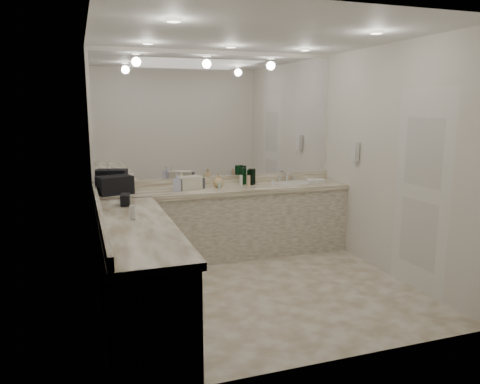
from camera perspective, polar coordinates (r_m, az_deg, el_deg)
name	(u,v)px	position (r m, az deg, el deg)	size (l,w,h in m)	color
floor	(259,289)	(5.07, 2.37, -11.74)	(3.20, 3.20, 0.00)	beige
ceiling	(261,34)	(4.74, 2.62, 18.73)	(3.20, 3.20, 0.00)	white
wall_back	(218,154)	(6.15, -2.66, 4.71)	(3.20, 0.02, 2.60)	silver
wall_left	(95,175)	(4.41, -17.24, 1.95)	(0.02, 3.00, 2.60)	silver
wall_right	(393,162)	(5.52, 18.15, 3.54)	(0.02, 3.00, 2.60)	silver
vanity_back_base	(226,224)	(6.02, -1.78, -3.93)	(3.20, 0.60, 0.84)	silver
vanity_back_top	(226,190)	(5.91, -1.77, 0.27)	(3.20, 0.64, 0.06)	#F1E7CE
vanity_left_base	(137,275)	(4.36, -12.45, -9.90)	(0.60, 2.40, 0.84)	silver
vanity_left_top	(136,227)	(4.22, -12.56, -4.16)	(0.64, 2.42, 0.06)	#F1E7CE
backsplash_back	(219,180)	(6.17, -2.58, 1.46)	(3.20, 0.04, 0.10)	#F1E7CE
backsplash_left	(100,213)	(4.48, -16.74, -2.47)	(0.04, 3.00, 0.10)	#F1E7CE
mirror_back	(218,117)	(6.11, -2.67, 9.14)	(3.12, 0.01, 1.55)	white
mirror_left	(94,122)	(4.37, -17.42, 8.13)	(0.01, 2.92, 1.55)	white
sink	(293,184)	(6.26, 6.53, 1.02)	(0.44, 0.44, 0.03)	white
faucet	(287,176)	(6.44, 5.74, 1.97)	(0.24, 0.16, 0.14)	silver
wall_phone	(355,152)	(6.06, 13.85, 4.81)	(0.06, 0.10, 0.24)	white
door	(421,191)	(5.17, 21.21, 0.09)	(0.02, 0.82, 2.10)	white
black_toiletry_bag	(115,185)	(5.65, -15.02, 0.89)	(0.39, 0.24, 0.22)	black
black_bag_spill	(125,200)	(5.00, -13.81, -0.94)	(0.09, 0.20, 0.11)	black
cream_cosmetic_case	(189,182)	(5.82, -6.24, 1.18)	(0.29, 0.18, 0.17)	beige
hand_towel	(316,181)	(6.39, 9.19, 1.36)	(0.23, 0.15, 0.04)	white
lotion_left	(133,213)	(4.35, -12.97, -2.51)	(0.05, 0.05, 0.12)	white
soap_bottle_a	(181,181)	(5.76, -7.17, 1.36)	(0.09, 0.09, 0.23)	white
soap_bottle_b	(177,182)	(5.70, -7.70, 1.18)	(0.10, 0.10, 0.21)	silver
soap_bottle_c	(218,181)	(5.91, -2.66, 1.39)	(0.13, 0.13, 0.17)	#DBB57A
green_bottle_0	(251,177)	(6.09, 1.39, 1.86)	(0.07, 0.07, 0.21)	#0A441C
green_bottle_1	(244,176)	(6.14, 0.48, 1.96)	(0.06, 0.06, 0.22)	#0A441C
green_bottle_2	(253,177)	(6.14, 1.58, 1.90)	(0.07, 0.07, 0.20)	#0A441C
green_bottle_3	(249,177)	(6.17, 1.15, 1.87)	(0.06, 0.06, 0.19)	#0A441C
green_bottle_4	(251,176)	(6.16, 1.37, 1.92)	(0.07, 0.07, 0.20)	#0A441C
amenity_bottle_0	(123,189)	(5.68, -14.11, 0.40)	(0.05, 0.05, 0.11)	silver
amenity_bottle_1	(132,186)	(5.76, -13.03, 0.75)	(0.06, 0.06, 0.14)	white
amenity_bottle_2	(241,180)	(6.02, 0.12, 1.41)	(0.04, 0.04, 0.14)	white
amenity_bottle_3	(188,186)	(5.86, -6.40, 0.79)	(0.04, 0.04, 0.07)	#3F3F4C
amenity_bottle_4	(249,181)	(5.97, 1.07, 1.37)	(0.04, 0.04, 0.14)	#E0B28C
amenity_bottle_5	(183,187)	(5.78, -7.00, 0.63)	(0.04, 0.04, 0.07)	#E57F66
amenity_bottle_6	(273,183)	(6.11, 4.08, 1.16)	(0.05, 0.05, 0.06)	silver
amenity_bottle_7	(220,186)	(5.81, -2.51, 0.80)	(0.04, 0.04, 0.08)	silver
amenity_bottle_8	(203,183)	(5.85, -4.54, 1.08)	(0.05, 0.05, 0.13)	#3F3F4C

